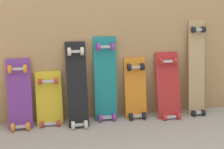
{
  "coord_description": "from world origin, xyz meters",
  "views": [
    {
      "loc": [
        -0.52,
        -2.68,
        1.14
      ],
      "look_at": [
        0.0,
        -0.07,
        0.44
      ],
      "focal_mm": 49.38,
      "sensor_mm": 36.0,
      "label": 1
    }
  ],
  "objects_px": {
    "skateboard_teal": "(106,82)",
    "skateboard_orange": "(136,91)",
    "skateboard_red": "(168,89)",
    "skateboard_black": "(77,88)",
    "skateboard_purple": "(19,98)",
    "skateboard_natural": "(197,72)",
    "skateboard_yellow": "(49,102)"
  },
  "relations": [
    {
      "from": "skateboard_purple",
      "to": "skateboard_teal",
      "type": "height_order",
      "value": "skateboard_teal"
    },
    {
      "from": "skateboard_black",
      "to": "skateboard_teal",
      "type": "xyz_separation_m",
      "value": [
        0.27,
        0.07,
        0.02
      ]
    },
    {
      "from": "skateboard_purple",
      "to": "skateboard_natural",
      "type": "bearing_deg",
      "value": 0.42
    },
    {
      "from": "skateboard_teal",
      "to": "skateboard_natural",
      "type": "distance_m",
      "value": 0.89
    },
    {
      "from": "skateboard_yellow",
      "to": "skateboard_natural",
      "type": "bearing_deg",
      "value": -0.42
    },
    {
      "from": "skateboard_yellow",
      "to": "skateboard_red",
      "type": "distance_m",
      "value": 1.11
    },
    {
      "from": "skateboard_purple",
      "to": "skateboard_red",
      "type": "relative_size",
      "value": 0.98
    },
    {
      "from": "skateboard_yellow",
      "to": "skateboard_natural",
      "type": "relative_size",
      "value": 0.56
    },
    {
      "from": "skateboard_teal",
      "to": "skateboard_orange",
      "type": "distance_m",
      "value": 0.3
    },
    {
      "from": "skateboard_black",
      "to": "skateboard_yellow",
      "type": "bearing_deg",
      "value": 168.03
    },
    {
      "from": "skateboard_purple",
      "to": "skateboard_red",
      "type": "bearing_deg",
      "value": -0.6
    },
    {
      "from": "skateboard_teal",
      "to": "skateboard_red",
      "type": "relative_size",
      "value": 1.22
    },
    {
      "from": "skateboard_black",
      "to": "skateboard_teal",
      "type": "bearing_deg",
      "value": 14.11
    },
    {
      "from": "skateboard_black",
      "to": "skateboard_natural",
      "type": "distance_m",
      "value": 1.15
    },
    {
      "from": "skateboard_black",
      "to": "skateboard_natural",
      "type": "height_order",
      "value": "skateboard_natural"
    },
    {
      "from": "skateboard_yellow",
      "to": "skateboard_natural",
      "type": "height_order",
      "value": "skateboard_natural"
    },
    {
      "from": "skateboard_purple",
      "to": "skateboard_yellow",
      "type": "xyz_separation_m",
      "value": [
        0.25,
        0.02,
        -0.07
      ]
    },
    {
      "from": "skateboard_red",
      "to": "skateboard_black",
      "type": "bearing_deg",
      "value": -178.92
    },
    {
      "from": "skateboard_natural",
      "to": "skateboard_teal",
      "type": "bearing_deg",
      "value": 178.42
    },
    {
      "from": "skateboard_purple",
      "to": "skateboard_orange",
      "type": "height_order",
      "value": "skateboard_purple"
    },
    {
      "from": "skateboard_black",
      "to": "skateboard_orange",
      "type": "xyz_separation_m",
      "value": [
        0.55,
        0.05,
        -0.08
      ]
    },
    {
      "from": "skateboard_yellow",
      "to": "skateboard_orange",
      "type": "height_order",
      "value": "skateboard_orange"
    },
    {
      "from": "skateboard_teal",
      "to": "skateboard_natural",
      "type": "relative_size",
      "value": 0.86
    },
    {
      "from": "skateboard_black",
      "to": "skateboard_natural",
      "type": "relative_size",
      "value": 0.82
    },
    {
      "from": "skateboard_purple",
      "to": "skateboard_yellow",
      "type": "height_order",
      "value": "skateboard_purple"
    },
    {
      "from": "skateboard_teal",
      "to": "skateboard_natural",
      "type": "bearing_deg",
      "value": -1.58
    },
    {
      "from": "skateboard_black",
      "to": "skateboard_teal",
      "type": "distance_m",
      "value": 0.27
    },
    {
      "from": "skateboard_red",
      "to": "skateboard_natural",
      "type": "distance_m",
      "value": 0.33
    },
    {
      "from": "skateboard_red",
      "to": "skateboard_purple",
      "type": "bearing_deg",
      "value": 179.4
    },
    {
      "from": "skateboard_purple",
      "to": "skateboard_black",
      "type": "height_order",
      "value": "skateboard_black"
    },
    {
      "from": "skateboard_yellow",
      "to": "skateboard_teal",
      "type": "distance_m",
      "value": 0.54
    },
    {
      "from": "skateboard_yellow",
      "to": "skateboard_purple",
      "type": "bearing_deg",
      "value": -174.91
    }
  ]
}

